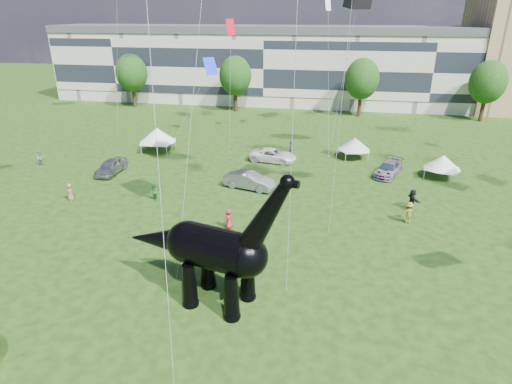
# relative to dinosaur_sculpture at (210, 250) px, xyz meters

# --- Properties ---
(ground) EXTENTS (220.00, 220.00, 0.00)m
(ground) POSITION_rel_dinosaur_sculpture_xyz_m (1.85, -3.49, -3.30)
(ground) COLOR #16330C
(ground) RESTS_ON ground
(terrace_row) EXTENTS (78.00, 11.00, 12.00)m
(terrace_row) POSITION_rel_dinosaur_sculpture_xyz_m (-6.15, 58.51, 2.70)
(terrace_row) COLOR beige
(terrace_row) RESTS_ON ground
(tree_far_left) EXTENTS (5.20, 5.20, 9.44)m
(tree_far_left) POSITION_rel_dinosaur_sculpture_xyz_m (-28.15, 49.51, 2.99)
(tree_far_left) COLOR #382314
(tree_far_left) RESTS_ON ground
(tree_mid_left) EXTENTS (5.20, 5.20, 9.44)m
(tree_mid_left) POSITION_rel_dinosaur_sculpture_xyz_m (-10.15, 49.51, 2.99)
(tree_mid_left) COLOR #382314
(tree_mid_left) RESTS_ON ground
(tree_mid_right) EXTENTS (5.20, 5.20, 9.44)m
(tree_mid_right) POSITION_rel_dinosaur_sculpture_xyz_m (9.85, 49.51, 2.99)
(tree_mid_right) COLOR #382314
(tree_mid_right) RESTS_ON ground
(tree_far_right) EXTENTS (5.20, 5.20, 9.44)m
(tree_far_right) POSITION_rel_dinosaur_sculpture_xyz_m (27.85, 49.51, 2.99)
(tree_far_right) COLOR #382314
(tree_far_right) RESTS_ON ground
(dinosaur_sculpture) EXTENTS (10.68, 4.29, 8.74)m
(dinosaur_sculpture) POSITION_rel_dinosaur_sculpture_xyz_m (0.00, 0.00, 0.00)
(dinosaur_sculpture) COLOR black
(dinosaur_sculpture) RESTS_ON ground
(car_silver) EXTENTS (1.94, 4.55, 1.53)m
(car_silver) POSITION_rel_dinosaur_sculpture_xyz_m (-15.96, 18.22, -2.53)
(car_silver) COLOR #ADAFB2
(car_silver) RESTS_ON ground
(car_grey) EXTENTS (5.06, 2.77, 1.58)m
(car_grey) POSITION_rel_dinosaur_sculpture_xyz_m (-1.23, 16.85, -2.51)
(car_grey) COLOR slate
(car_grey) RESTS_ON ground
(car_white) EXTENTS (5.38, 2.99, 1.42)m
(car_white) POSITION_rel_dinosaur_sculpture_xyz_m (-0.22, 24.98, -2.59)
(car_white) COLOR white
(car_white) RESTS_ON ground
(car_dark) EXTENTS (3.50, 5.10, 1.37)m
(car_dark) POSITION_rel_dinosaur_sculpture_xyz_m (11.88, 22.89, -2.61)
(car_dark) COLOR #595960
(car_dark) RESTS_ON ground
(gazebo_near) EXTENTS (4.33, 4.33, 2.44)m
(gazebo_near) POSITION_rel_dinosaur_sculpture_xyz_m (8.53, 27.77, -1.59)
(gazebo_near) COLOR silver
(gazebo_near) RESTS_ON ground
(gazebo_far) EXTENTS (4.56, 4.56, 2.39)m
(gazebo_far) POSITION_rel_dinosaur_sculpture_xyz_m (16.95, 23.00, -1.62)
(gazebo_far) COLOR silver
(gazebo_far) RESTS_ON ground
(gazebo_left) EXTENTS (4.34, 4.34, 2.90)m
(gazebo_left) POSITION_rel_dinosaur_sculpture_xyz_m (-14.07, 26.02, -1.27)
(gazebo_left) COLOR white
(gazebo_left) RESTS_ON ground
(visitors) EXTENTS (52.19, 40.49, 1.84)m
(visitors) POSITION_rel_dinosaur_sculpture_xyz_m (1.63, 12.33, -2.45)
(visitors) COLOR #26428E
(visitors) RESTS_ON ground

